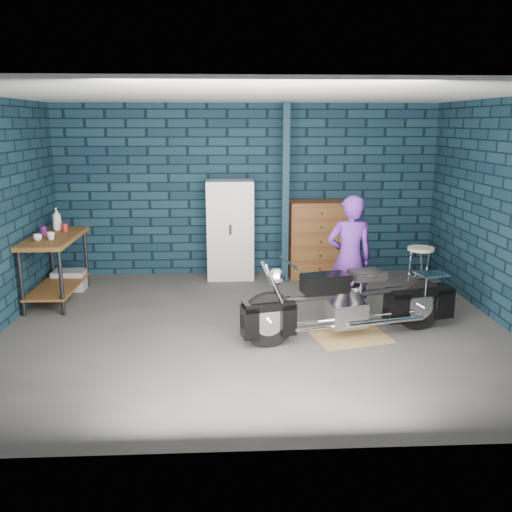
{
  "coord_description": "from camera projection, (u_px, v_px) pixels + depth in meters",
  "views": [
    {
      "loc": [
        -0.29,
        -6.1,
        2.4
      ],
      "look_at": [
        0.03,
        0.3,
        0.82
      ],
      "focal_mm": 38.0,
      "sensor_mm": 36.0,
      "label": 1
    }
  ],
  "objects": [
    {
      "name": "mug_purple",
      "position": [
        43.0,
        231.0,
        7.38
      ],
      "size": [
        0.11,
        0.11,
        0.12
      ],
      "primitive_type": "cylinder",
      "rotation": [
        0.0,
        0.0,
        0.34
      ],
      "color": "#58175F",
      "rests_on": "workbench"
    },
    {
      "name": "mug_red",
      "position": [
        65.0,
        228.0,
        7.61
      ],
      "size": [
        0.1,
        0.1,
        0.11
      ],
      "primitive_type": "cylinder",
      "rotation": [
        0.0,
        0.0,
        -0.21
      ],
      "color": "#9F1F15",
      "rests_on": "workbench"
    },
    {
      "name": "storage_bin",
      "position": [
        70.0,
        280.0,
        8.0
      ],
      "size": [
        0.46,
        0.33,
        0.29
      ],
      "primitive_type": "cube",
      "color": "gray",
      "rests_on": "ground"
    },
    {
      "name": "person",
      "position": [
        349.0,
        259.0,
        6.64
      ],
      "size": [
        0.58,
        0.39,
        1.56
      ],
      "primitive_type": "imported",
      "rotation": [
        0.0,
        0.0,
        3.17
      ],
      "color": "#451D70",
      "rests_on": "ground"
    },
    {
      "name": "drip_mat",
      "position": [
        350.0,
        336.0,
        6.25
      ],
      "size": [
        0.96,
        0.81,
        0.01
      ],
      "primitive_type": "cube",
      "rotation": [
        0.0,
        0.0,
        0.23
      ],
      "color": "olive",
      "rests_on": "ground"
    },
    {
      "name": "workbench",
      "position": [
        56.0,
        268.0,
        7.44
      ],
      "size": [
        0.6,
        1.4,
        0.91
      ],
      "primitive_type": "cube",
      "color": "brown",
      "rests_on": "ground"
    },
    {
      "name": "shop_stool",
      "position": [
        419.0,
        270.0,
        7.78
      ],
      "size": [
        0.49,
        0.49,
        0.68
      ],
      "primitive_type": null,
      "rotation": [
        0.0,
        0.0,
        0.42
      ],
      "color": "beige",
      "rests_on": "ground"
    },
    {
      "name": "motorcycle",
      "position": [
        352.0,
        297.0,
        6.14
      ],
      "size": [
        2.28,
        1.08,
        0.97
      ],
      "primitive_type": null,
      "rotation": [
        0.0,
        0.0,
        0.23
      ],
      "color": "black",
      "rests_on": "ground"
    },
    {
      "name": "ground",
      "position": [
        255.0,
        328.0,
        6.5
      ],
      "size": [
        6.0,
        6.0,
        0.0
      ],
      "primitive_type": "plane",
      "color": "#484644",
      "rests_on": "ground"
    },
    {
      "name": "room_walls",
      "position": [
        253.0,
        165.0,
        6.58
      ],
      "size": [
        6.02,
        5.01,
        2.71
      ],
      "color": "black",
      "rests_on": "ground"
    },
    {
      "name": "cup_a",
      "position": [
        37.0,
        237.0,
        7.03
      ],
      "size": [
        0.15,
        0.15,
        0.09
      ],
      "primitive_type": "imported",
      "rotation": [
        0.0,
        0.0,
        -0.43
      ],
      "color": "beige",
      "rests_on": "workbench"
    },
    {
      "name": "locker",
      "position": [
        230.0,
        230.0,
        8.47
      ],
      "size": [
        0.72,
        0.51,
        1.54
      ],
      "primitive_type": "cube",
      "color": "beige",
      "rests_on": "ground"
    },
    {
      "name": "cup_b",
      "position": [
        51.0,
        236.0,
        7.09
      ],
      "size": [
        0.11,
        0.11,
        0.1
      ],
      "primitive_type": "imported",
      "rotation": [
        0.0,
        0.0,
        -0.05
      ],
      "color": "beige",
      "rests_on": "workbench"
    },
    {
      "name": "bottle",
      "position": [
        57.0,
        219.0,
        7.67
      ],
      "size": [
        0.13,
        0.13,
        0.33
      ],
      "primitive_type": "imported",
      "rotation": [
        0.0,
        0.0,
        0.01
      ],
      "color": "gray",
      "rests_on": "workbench"
    },
    {
      "name": "support_post",
      "position": [
        285.0,
        195.0,
        8.1
      ],
      "size": [
        0.1,
        0.1,
        2.7
      ],
      "primitive_type": "cube",
      "color": "#102634",
      "rests_on": "ground"
    },
    {
      "name": "tool_chest",
      "position": [
        318.0,
        239.0,
        8.57
      ],
      "size": [
        0.91,
        0.5,
        1.21
      ],
      "primitive_type": "cube",
      "color": "brown",
      "rests_on": "ground"
    }
  ]
}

